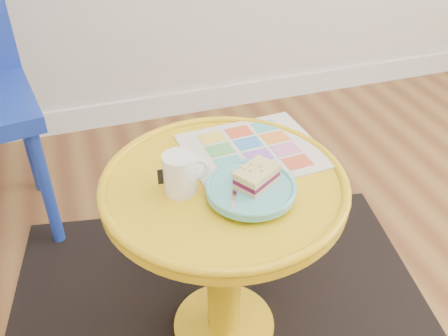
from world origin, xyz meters
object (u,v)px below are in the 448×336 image
object	(u,v)px
side_table	(224,230)
mug	(180,173)
newspaper	(253,151)
plate	(251,189)

from	to	relation	value
side_table	mug	world-z (taller)	mug
side_table	newspaper	xyz separation A→B (m)	(0.11, 0.10, 0.16)
side_table	newspaper	distance (m)	0.22
side_table	plate	size ratio (longest dim) A/B	2.88
side_table	mug	bearing A→B (deg)	-179.09
mug	plate	world-z (taller)	mug
plate	newspaper	bearing A→B (deg)	67.21
newspaper	plate	world-z (taller)	plate
newspaper	mug	xyz separation A→B (m)	(-0.22, -0.10, 0.05)
newspaper	mug	bearing A→B (deg)	-158.98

